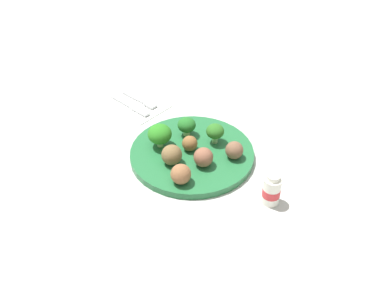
% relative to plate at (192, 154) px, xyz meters
% --- Properties ---
extents(ground_plane, '(4.00, 4.00, 0.00)m').
position_rel_plate_xyz_m(ground_plane, '(0.00, 0.00, -0.01)').
color(ground_plane, '#B2B2AD').
extents(plate, '(0.28, 0.28, 0.02)m').
position_rel_plate_xyz_m(plate, '(0.00, 0.00, 0.00)').
color(plate, '#236638').
rests_on(plate, ground_plane).
extents(broccoli_floret_far_rim, '(0.05, 0.05, 0.06)m').
position_rel_plate_xyz_m(broccoli_floret_far_rim, '(-0.06, -0.04, 0.04)').
color(broccoli_floret_far_rim, '#98CB76').
rests_on(broccoli_floret_far_rim, plate).
extents(broccoli_floret_back_left, '(0.04, 0.04, 0.05)m').
position_rel_plate_xyz_m(broccoli_floret_back_left, '(-0.05, 0.03, 0.04)').
color(broccoli_floret_back_left, '#A1C47B').
rests_on(broccoli_floret_back_left, plate).
extents(broccoli_floret_center, '(0.04, 0.04, 0.05)m').
position_rel_plate_xyz_m(broccoli_floret_center, '(0.01, 0.06, 0.04)').
color(broccoli_floret_center, '#92C57C').
rests_on(broccoli_floret_center, plate).
extents(meatball_back_right, '(0.04, 0.04, 0.04)m').
position_rel_plate_xyz_m(meatball_back_right, '(0.05, -0.02, 0.03)').
color(meatball_back_right, brown).
rests_on(meatball_back_right, plate).
extents(meatball_back_left, '(0.05, 0.05, 0.05)m').
position_rel_plate_xyz_m(meatball_back_left, '(-0.00, -0.06, 0.03)').
color(meatball_back_left, brown).
rests_on(meatball_back_left, plate).
extents(meatball_far_rim, '(0.04, 0.04, 0.04)m').
position_rel_plate_xyz_m(meatball_far_rim, '(0.08, 0.05, 0.03)').
color(meatball_far_rim, brown).
rests_on(meatball_far_rim, plate).
extents(meatball_mid_right, '(0.04, 0.04, 0.04)m').
position_rel_plate_xyz_m(meatball_mid_right, '(-0.01, 0.00, 0.03)').
color(meatball_mid_right, brown).
rests_on(meatball_mid_right, plate).
extents(meatball_mid_left, '(0.04, 0.04, 0.04)m').
position_rel_plate_xyz_m(meatball_mid_left, '(0.06, -0.09, 0.03)').
color(meatball_mid_left, brown).
rests_on(meatball_mid_left, plate).
extents(napkin, '(0.18, 0.14, 0.01)m').
position_rel_plate_xyz_m(napkin, '(-0.27, 0.04, -0.01)').
color(napkin, white).
rests_on(napkin, ground_plane).
extents(fork, '(0.12, 0.03, 0.01)m').
position_rel_plate_xyz_m(fork, '(-0.26, 0.06, -0.00)').
color(fork, silver).
rests_on(fork, napkin).
extents(knife, '(0.15, 0.03, 0.01)m').
position_rel_plate_xyz_m(knife, '(-0.26, 0.02, -0.00)').
color(knife, silver).
rests_on(knife, napkin).
extents(yogurt_bottle, '(0.04, 0.04, 0.07)m').
position_rel_plate_xyz_m(yogurt_bottle, '(0.21, 0.02, 0.02)').
color(yogurt_bottle, white).
rests_on(yogurt_bottle, ground_plane).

